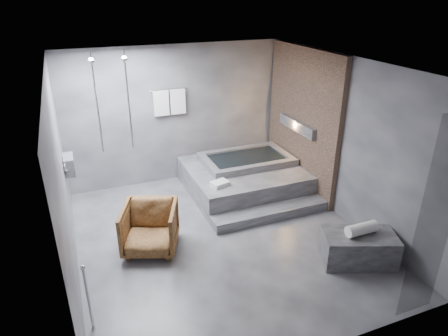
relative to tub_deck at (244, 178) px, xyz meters
name	(u,v)px	position (x,y,z in m)	size (l,w,h in m)	color
room	(239,131)	(-0.65, -1.21, 1.48)	(5.00, 5.04, 2.82)	#333336
tub_deck	(244,178)	(0.00, 0.00, 0.00)	(2.20, 2.00, 0.50)	#38393B
tub_step	(270,213)	(0.00, -1.18, -0.16)	(2.20, 0.36, 0.18)	#38393B
concrete_bench	(358,248)	(0.62, -2.78, -0.01)	(1.05, 0.58, 0.47)	#2F2F31
driftwood_chair	(150,228)	(-2.19, -1.32, 0.13)	(0.81, 0.83, 0.76)	#3F240F
rolled_towel	(362,229)	(0.63, -2.77, 0.31)	(0.18, 0.18, 0.49)	white
deck_towel	(220,184)	(-0.75, -0.59, 0.29)	(0.31, 0.23, 0.08)	silver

